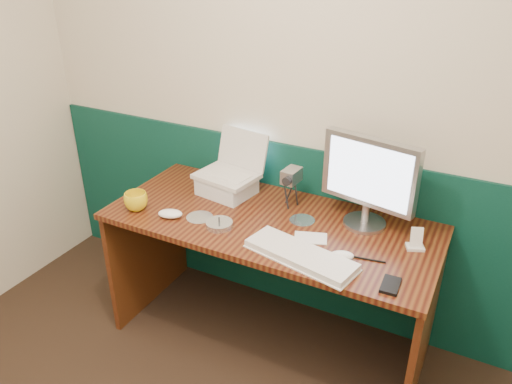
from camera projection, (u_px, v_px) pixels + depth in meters
The scene contains 19 objects.
back_wall at pixel (327, 103), 2.42m from camera, with size 3.50×0.04×2.50m, color beige.
wainscot at pixel (317, 235), 2.75m from camera, with size 3.48×0.02×1.00m, color #07332C.
desk at pixel (269, 283), 2.58m from camera, with size 1.60×0.70×0.75m, color #351009.
laptop_riser at pixel (227, 186), 2.64m from camera, with size 0.26×0.22×0.09m, color silver.
laptop at pixel (226, 156), 2.56m from camera, with size 0.30×0.23×0.25m, color silver, non-canonical shape.
monitor at pixel (369, 182), 2.27m from camera, with size 0.45×0.13×0.45m, color #A5A5A9, non-canonical shape.
keyboard at pixel (301, 256), 2.11m from camera, with size 0.49×0.16×0.03m, color white.
mouse_right at pixel (342, 255), 2.11m from camera, with size 0.10×0.06×0.03m, color white.
mouse_left at pixel (170, 214), 2.42m from camera, with size 0.12×0.07×0.04m, color white.
mug at pixel (136, 201), 2.48m from camera, with size 0.12×0.12×0.09m, color yellow.
camcorder at pixel (291, 188), 2.49m from camera, with size 0.09×0.13×0.20m, color #A9A8AD, non-canonical shape.
cd_spindle at pixel (219, 224), 2.34m from camera, with size 0.13×0.13×0.03m, color silver.
cd_loose_a at pixel (200, 217), 2.43m from camera, with size 0.13×0.13×0.00m, color #B5BDC6.
cd_loose_b at pixel (302, 220), 2.41m from camera, with size 0.12×0.12×0.00m, color silver.
pen at pixel (369, 259), 2.10m from camera, with size 0.01×0.01×0.14m, color black.
papers at pixel (311, 238), 2.26m from camera, with size 0.15×0.10×0.00m, color white.
dock at pixel (415, 247), 2.18m from camera, with size 0.08×0.06×0.01m, color white.
music_player at pixel (417, 237), 2.16m from camera, with size 0.05×0.01×0.09m, color white.
pda at pixel (391, 285), 1.94m from camera, with size 0.07×0.12×0.01m, color black.
Camera 1 is at (0.77, -0.50, 1.97)m, focal length 35.00 mm.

